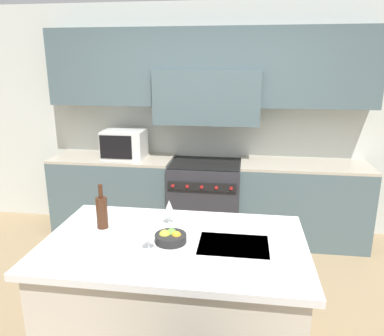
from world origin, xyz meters
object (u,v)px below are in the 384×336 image
range_stove (205,200)px  wine_glass_far (169,208)px  wine_glass_near (148,231)px  fruit_bowl (170,237)px  microwave (124,144)px  wine_bottle (102,212)px

range_stove → wine_glass_far: wine_glass_far is taller
wine_glass_near → fruit_bowl: size_ratio=0.89×
microwave → wine_glass_far: (0.90, -1.76, -0.06)m
range_stove → fruit_bowl: fruit_bowl is taller
microwave → wine_glass_near: microwave is taller
range_stove → wine_glass_far: bearing=-92.3°
wine_glass_near → wine_glass_far: bearing=82.8°
range_stove → fruit_bowl: bearing=-90.3°
range_stove → wine_bottle: (-0.52, -1.87, 0.58)m
wine_glass_far → wine_bottle: bearing=-164.6°
microwave → wine_bottle: size_ratio=1.53×
wine_bottle → wine_glass_far: (0.45, 0.12, 0.00)m
wine_glass_far → range_stove: bearing=87.7°
fruit_bowl → wine_bottle: bearing=164.0°
range_stove → microwave: size_ratio=1.90×
fruit_bowl → wine_glass_far: bearing=102.9°
wine_bottle → fruit_bowl: size_ratio=1.55×
wine_bottle → wine_glass_near: (0.40, -0.27, 0.00)m
microwave → wine_glass_near: size_ratio=2.65×
range_stove → wine_glass_far: 1.84m
range_stove → wine_bottle: size_ratio=2.90×
range_stove → wine_bottle: wine_bottle is taller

